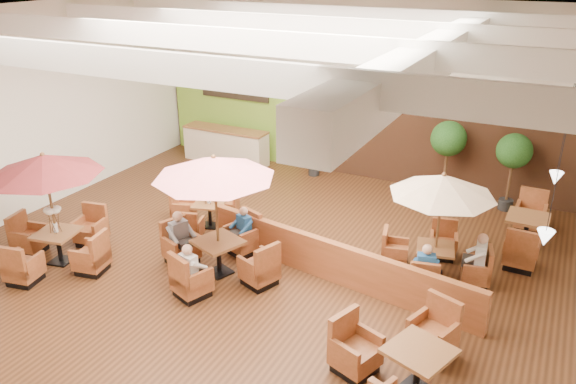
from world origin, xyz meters
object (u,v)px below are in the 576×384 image
Objects in this scene: table_0 at (49,190)px; table_2 at (440,206)px; table_5 at (526,233)px; topiary_0 at (315,131)px; diner_1 at (242,225)px; service_counter at (226,145)px; booth_divider at (334,262)px; diner_3 at (426,264)px; table_1 at (215,195)px; table_4 at (399,366)px; diner_2 at (180,233)px; topiary_2 at (514,154)px; table_3 at (203,210)px; topiary_1 at (448,142)px; diner_4 at (478,254)px; diner_0 at (190,265)px.

table_2 is (7.86, 3.33, -0.13)m from table_0.
table_2 is at bearing -125.42° from table_5.
topiary_0 is 5.54m from diner_1.
service_counter reaches higher than booth_divider.
diner_3 is at bearing -32.15° from service_counter.
booth_divider is 2.56m from table_2.
table_1 is 5.12m from table_4.
diner_2 is at bearing -147.18° from table_5.
topiary_2 reaches higher than table_4.
table_3 is at bearing -2.06° from diner_1.
diner_1 is at bearing 110.48° from table_1.
table_4 is (4.60, -1.67, -1.51)m from table_1.
topiary_1 is (4.13, 0.00, 0.26)m from topiary_0.
table_4 is (8.16, -0.42, -1.42)m from table_0.
topiary_2 is at bearing 63.68° from diner_3.
service_counter is 1.25× the size of table_3.
diner_3 is (0.00, -0.89, -0.94)m from table_2.
booth_divider is at bearing -160.02° from table_2.
table_0 is at bearing -140.21° from table_1.
diner_4 is at bearing 9.45° from table_0.
table_5 is 2.58m from topiary_2.
table_0 is 0.91× the size of table_4.
table_4 is (8.43, -7.96, -0.19)m from service_counter.
topiary_2 is at bearing 29.87° from table_0.
topiary_1 is (7.34, 0.20, 1.15)m from service_counter.
table_2 reaches higher than diner_3.
table_0 is at bearing -163.36° from table_4.
diner_3 is at bearing 5.83° from table_0.
booth_divider is 4.24m from table_3.
table_4 is at bearing -57.40° from topiary_0.
topiary_2 reaches higher than diner_3.
table_0 reaches higher than topiary_1.
table_3 is 8.08m from table_5.
topiary_0 is 6.54m from diner_2.
topiary_1 is 6.57m from diner_1.
topiary_2 is at bearing 0.00° from topiary_0.
table_3 is at bearing -64.54° from service_counter.
diner_1 is at bearing -122.74° from topiary_1.
table_2 is (4.30, 2.08, -0.22)m from table_1.
table_3 reaches higher than service_counter.
table_2 is (1.90, 1.21, 1.22)m from booth_divider.
diner_2 reaches higher than diner_4.
table_2 is 3.09m from table_5.
diner_0 is (0.00, -1.03, -1.15)m from table_1.
booth_divider is 8.83× the size of diner_3.
diner_0 is at bearing -62.37° from service_counter.
table_0 is at bearing -132.43° from topiary_1.
table_0 reaches higher than table_5.
topiary_0 is (-0.62, 6.49, -0.43)m from table_1.
diner_2 is at bearing -124.98° from topiary_1.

